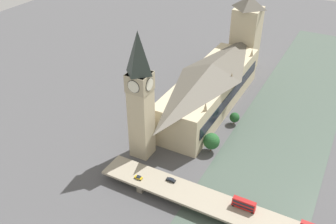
{
  "coord_description": "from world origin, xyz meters",
  "views": [
    {
      "loc": [
        -58.01,
        189.19,
        130.3
      ],
      "look_at": [
        22.57,
        39.42,
        21.02
      ],
      "focal_mm": 40.0,
      "sensor_mm": 36.0,
      "label": 1
    }
  ],
  "objects_px": {
    "victoria_tower": "(246,34)",
    "car_northbound_mid": "(171,180)",
    "road_bridge": "(242,215)",
    "double_decker_bus_lead": "(244,204)",
    "parliament_hall": "(211,86)",
    "clock_tower": "(140,95)",
    "car_northbound_lead": "(139,177)"
  },
  "relations": [
    {
      "from": "car_northbound_lead",
      "to": "road_bridge",
      "type": "bearing_deg",
      "value": -177.0
    },
    {
      "from": "road_bridge",
      "to": "double_decker_bus_lead",
      "type": "bearing_deg",
      "value": -76.05
    },
    {
      "from": "road_bridge",
      "to": "car_northbound_lead",
      "type": "height_order",
      "value": "car_northbound_lead"
    },
    {
      "from": "clock_tower",
      "to": "victoria_tower",
      "type": "height_order",
      "value": "clock_tower"
    },
    {
      "from": "victoria_tower",
      "to": "car_northbound_mid",
      "type": "xyz_separation_m",
      "value": [
        -13.45,
        145.42,
        -22.12
      ]
    },
    {
      "from": "clock_tower",
      "to": "road_bridge",
      "type": "relative_size",
      "value": 0.5
    },
    {
      "from": "victoria_tower",
      "to": "car_northbound_lead",
      "type": "bearing_deg",
      "value": 89.55
    },
    {
      "from": "double_decker_bus_lead",
      "to": "car_northbound_lead",
      "type": "height_order",
      "value": "double_decker_bus_lead"
    },
    {
      "from": "double_decker_bus_lead",
      "to": "car_northbound_mid",
      "type": "relative_size",
      "value": 2.24
    },
    {
      "from": "victoria_tower",
      "to": "double_decker_bus_lead",
      "type": "height_order",
      "value": "victoria_tower"
    },
    {
      "from": "parliament_hall",
      "to": "car_northbound_mid",
      "type": "distance_m",
      "value": 80.93
    },
    {
      "from": "car_northbound_lead",
      "to": "car_northbound_mid",
      "type": "xyz_separation_m",
      "value": [
        -14.63,
        -5.93,
        0.02
      ]
    },
    {
      "from": "parliament_hall",
      "to": "clock_tower",
      "type": "xyz_separation_m",
      "value": [
        13.29,
        61.86,
        21.26
      ]
    },
    {
      "from": "double_decker_bus_lead",
      "to": "car_northbound_mid",
      "type": "distance_m",
      "value": 36.31
    },
    {
      "from": "clock_tower",
      "to": "double_decker_bus_lead",
      "type": "xyz_separation_m",
      "value": [
        -62.94,
        17.52,
        -28.82
      ]
    },
    {
      "from": "car_northbound_mid",
      "to": "car_northbound_lead",
      "type": "bearing_deg",
      "value": 22.06
    },
    {
      "from": "double_decker_bus_lead",
      "to": "car_northbound_lead",
      "type": "relative_size",
      "value": 2.68
    },
    {
      "from": "clock_tower",
      "to": "double_decker_bus_lead",
      "type": "height_order",
      "value": "clock_tower"
    },
    {
      "from": "car_northbound_mid",
      "to": "road_bridge",
      "type": "bearing_deg",
      "value": 175.03
    },
    {
      "from": "road_bridge",
      "to": "car_northbound_mid",
      "type": "xyz_separation_m",
      "value": [
        37.02,
        -3.22,
        1.73
      ]
    },
    {
      "from": "road_bridge",
      "to": "double_decker_bus_lead",
      "type": "distance_m",
      "value": 4.87
    },
    {
      "from": "car_northbound_lead",
      "to": "parliament_hall",
      "type": "bearing_deg",
      "value": -90.83
    },
    {
      "from": "clock_tower",
      "to": "car_northbound_mid",
      "type": "height_order",
      "value": "clock_tower"
    },
    {
      "from": "clock_tower",
      "to": "double_decker_bus_lead",
      "type": "bearing_deg",
      "value": 164.45
    },
    {
      "from": "road_bridge",
      "to": "double_decker_bus_lead",
      "type": "relative_size",
      "value": 13.4
    },
    {
      "from": "parliament_hall",
      "to": "victoria_tower",
      "type": "distance_m",
      "value": 67.36
    },
    {
      "from": "road_bridge",
      "to": "car_northbound_mid",
      "type": "distance_m",
      "value": 37.2
    },
    {
      "from": "victoria_tower",
      "to": "road_bridge",
      "type": "xyz_separation_m",
      "value": [
        -50.47,
        148.64,
        -23.86
      ]
    },
    {
      "from": "clock_tower",
      "to": "victoria_tower",
      "type": "xyz_separation_m",
      "value": [
        -13.23,
        -128.03,
        -8.66
      ]
    },
    {
      "from": "road_bridge",
      "to": "car_northbound_lead",
      "type": "relative_size",
      "value": 35.96
    },
    {
      "from": "road_bridge",
      "to": "parliament_hall",
      "type": "bearing_deg",
      "value": -58.56
    },
    {
      "from": "victoria_tower",
      "to": "car_northbound_mid",
      "type": "height_order",
      "value": "victoria_tower"
    }
  ]
}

